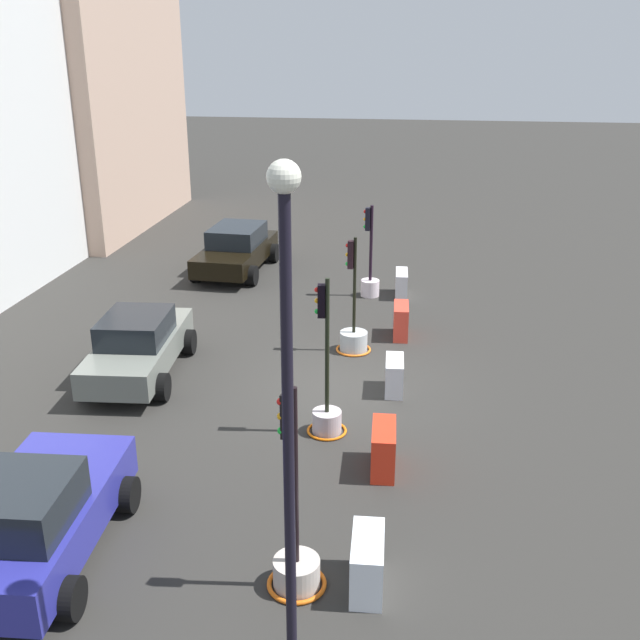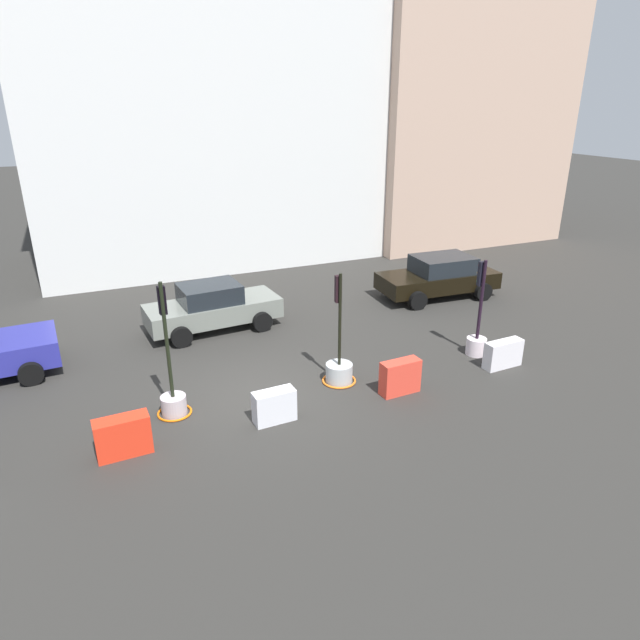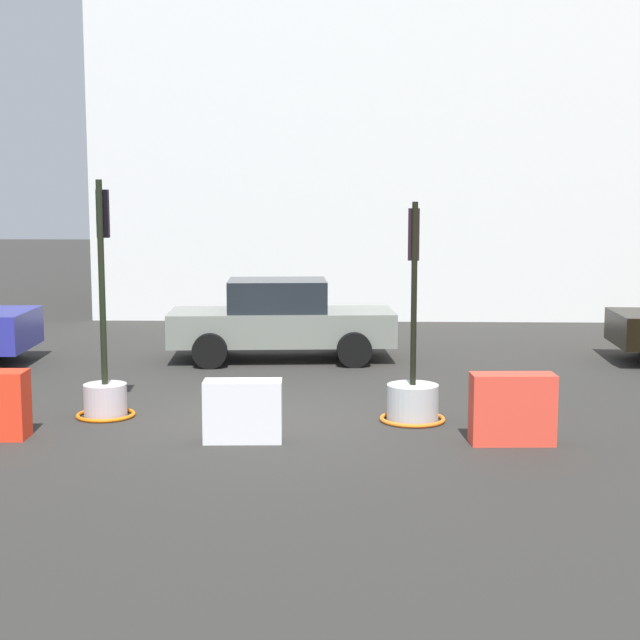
% 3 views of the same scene
% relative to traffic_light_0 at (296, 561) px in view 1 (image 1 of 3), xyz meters
% --- Properties ---
extents(ground_plane, '(120.00, 120.00, 0.00)m').
position_rel_traffic_light_0_xyz_m(ground_plane, '(6.79, 0.14, -0.44)').
color(ground_plane, '#2B2A27').
extents(traffic_light_0, '(0.89, 0.89, 3.27)m').
position_rel_traffic_light_0_xyz_m(traffic_light_0, '(0.00, 0.00, 0.00)').
color(traffic_light_0, '#B4A99F').
rests_on(traffic_light_0, ground_plane).
extents(traffic_light_1, '(0.83, 0.83, 3.32)m').
position_rel_traffic_light_0_xyz_m(traffic_light_1, '(4.63, 0.17, 0.11)').
color(traffic_light_1, '#B5A8AD').
rests_on(traffic_light_1, ground_plane).
extents(traffic_light_2, '(0.91, 0.91, 3.02)m').
position_rel_traffic_light_0_xyz_m(traffic_light_2, '(8.95, 0.05, -0.02)').
color(traffic_light_2, '#A8ADAE').
rests_on(traffic_light_2, ground_plane).
extents(traffic_light_3, '(0.58, 0.58, 2.87)m').
position_rel_traffic_light_0_xyz_m(traffic_light_3, '(13.38, -0.01, 0.16)').
color(traffic_light_3, silver).
rests_on(traffic_light_3, ground_plane).
extents(construction_barrier_0, '(1.13, 0.52, 0.83)m').
position_rel_traffic_light_0_xyz_m(construction_barrier_0, '(0.14, -1.04, -0.03)').
color(construction_barrier_0, white).
rests_on(construction_barrier_0, ground_plane).
extents(construction_barrier_1, '(1.15, 0.49, 0.88)m').
position_rel_traffic_light_0_xyz_m(construction_barrier_1, '(3.38, -1.07, -0.01)').
color(construction_barrier_1, red).
rests_on(construction_barrier_1, ground_plane).
extents(construction_barrier_2, '(1.00, 0.45, 0.78)m').
position_rel_traffic_light_0_xyz_m(construction_barrier_2, '(6.73, -1.11, -0.05)').
color(construction_barrier_2, silver).
rests_on(construction_barrier_2, ground_plane).
extents(construction_barrier_3, '(1.06, 0.44, 0.89)m').
position_rel_traffic_light_0_xyz_m(construction_barrier_3, '(10.11, -1.12, 0.00)').
color(construction_barrier_3, red).
rests_on(construction_barrier_3, ground_plane).
extents(construction_barrier_4, '(1.16, 0.41, 0.78)m').
position_rel_traffic_light_0_xyz_m(construction_barrier_4, '(13.53, -1.00, -0.05)').
color(construction_barrier_4, silver).
rests_on(construction_barrier_4, ground_plane).
extents(car_blue_estate, '(4.17, 2.47, 1.68)m').
position_rel_traffic_light_0_xyz_m(car_blue_estate, '(-0.00, 4.08, 0.36)').
color(car_blue_estate, navy).
rests_on(car_blue_estate, ground_plane).
extents(car_grey_saloon, '(4.37, 2.29, 1.54)m').
position_rel_traffic_light_0_xyz_m(car_grey_saloon, '(6.76, 4.98, 0.32)').
color(car_grey_saloon, slate).
rests_on(car_grey_saloon, ground_plane).
extents(car_black_sedan, '(4.57, 2.40, 1.56)m').
position_rel_traffic_light_0_xyz_m(car_black_sedan, '(15.36, 4.75, 0.35)').
color(car_black_sedan, black).
rests_on(car_black_sedan, ground_plane).
extents(building_corner_block, '(10.86, 9.21, 14.79)m').
position_rel_traffic_light_0_xyz_m(building_corner_block, '(21.54, 14.38, 6.98)').
color(building_corner_block, tan).
rests_on(building_corner_block, ground_plane).
extents(street_lamp_post, '(0.36, 0.36, 6.49)m').
position_rel_traffic_light_0_xyz_m(street_lamp_post, '(-1.39, -0.19, 3.58)').
color(street_lamp_post, black).
rests_on(street_lamp_post, ground_plane).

